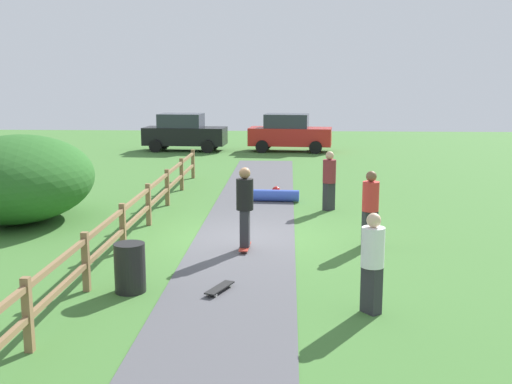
# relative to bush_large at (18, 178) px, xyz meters

# --- Properties ---
(ground_plane) EXTENTS (60.00, 60.00, 0.00)m
(ground_plane) POSITION_rel_bush_large_xyz_m (6.16, -1.59, -1.16)
(ground_plane) COLOR #427533
(asphalt_path) EXTENTS (2.40, 28.00, 0.02)m
(asphalt_path) POSITION_rel_bush_large_xyz_m (6.16, -1.59, -1.15)
(asphalt_path) COLOR #515156
(asphalt_path) RESTS_ON ground_plane
(wooden_fence) EXTENTS (0.12, 18.12, 1.10)m
(wooden_fence) POSITION_rel_bush_large_xyz_m (3.56, -1.59, -0.49)
(wooden_fence) COLOR olive
(wooden_fence) RESTS_ON ground_plane
(bush_large) EXTENTS (3.93, 4.71, 2.32)m
(bush_large) POSITION_rel_bush_large_xyz_m (0.00, 0.00, 0.00)
(bush_large) COLOR #286023
(bush_large) RESTS_ON ground_plane
(trash_bin) EXTENTS (0.56, 0.56, 0.90)m
(trash_bin) POSITION_rel_bush_large_xyz_m (4.36, -5.44, -0.71)
(trash_bin) COLOR black
(trash_bin) RESTS_ON ground_plane
(skater_riding) EXTENTS (0.40, 0.81, 1.86)m
(skater_riding) POSITION_rel_bush_large_xyz_m (6.24, -2.62, -0.10)
(skater_riding) COLOR #B23326
(skater_riding) RESTS_ON asphalt_path
(skater_fallen) EXTENTS (1.56, 1.24, 0.36)m
(skater_fallen) POSITION_rel_bush_large_xyz_m (6.76, 3.03, -0.96)
(skater_fallen) COLOR blue
(skater_fallen) RESTS_ON asphalt_path
(skateboard_loose) EXTENTS (0.49, 0.82, 0.08)m
(skateboard_loose) POSITION_rel_bush_large_xyz_m (5.98, -5.41, -1.07)
(skateboard_loose) COLOR black
(skateboard_loose) RESTS_ON asphalt_path
(bystander_white) EXTENTS (0.53, 0.53, 1.68)m
(bystander_white) POSITION_rel_bush_large_xyz_m (8.58, -6.26, -0.23)
(bystander_white) COLOR #2D2D33
(bystander_white) RESTS_ON ground_plane
(bystander_red) EXTENTS (0.48, 0.48, 1.73)m
(bystander_red) POSITION_rel_bush_large_xyz_m (9.07, -2.03, -0.20)
(bystander_red) COLOR #2D2D33
(bystander_red) RESTS_ON ground_plane
(bystander_maroon) EXTENTS (0.54, 0.54, 1.72)m
(bystander_maroon) POSITION_rel_bush_large_xyz_m (8.38, 1.83, -0.21)
(bystander_maroon) COLOR #2D2D33
(bystander_maroon) RESTS_ON ground_plane
(parked_car_black) EXTENTS (4.30, 2.21, 1.92)m
(parked_car_black) POSITION_rel_bush_large_xyz_m (1.76, 16.29, -0.20)
(parked_car_black) COLOR black
(parked_car_black) RESTS_ON ground_plane
(parked_car_red) EXTENTS (4.34, 2.30, 1.92)m
(parked_car_red) POSITION_rel_bush_large_xyz_m (7.22, 16.29, -0.20)
(parked_car_red) COLOR red
(parked_car_red) RESTS_ON ground_plane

